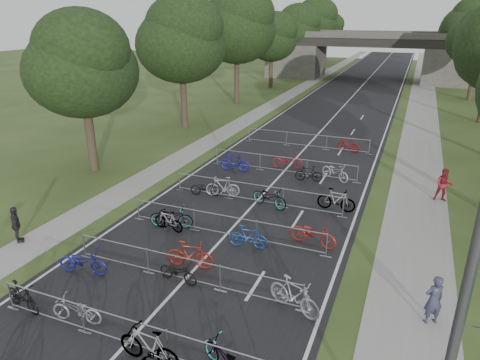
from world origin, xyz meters
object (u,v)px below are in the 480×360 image
at_px(overpass_bridge, 370,56).
at_px(pedestrian_b, 444,185).
at_px(pedestrian_c, 16,225).
at_px(lamppost, 456,344).
at_px(pedestrian_a, 434,300).

bearing_deg(overpass_bridge, pedestrian_b, -78.67).
height_order(overpass_bridge, pedestrian_c, overpass_bridge).
height_order(lamppost, pedestrian_c, lamppost).
distance_m(overpass_bridge, lamppost, 63.55).
bearing_deg(pedestrian_b, pedestrian_a, -97.37).
bearing_deg(lamppost, pedestrian_a, 87.80).
xyz_separation_m(overpass_bridge, pedestrian_c, (-8.20, -57.89, -2.69)).
xyz_separation_m(overpass_bridge, pedestrian_b, (9.20, -45.93, -2.63)).
bearing_deg(pedestrian_a, pedestrian_c, -25.94).
bearing_deg(pedestrian_a, pedestrian_b, -123.21).
distance_m(lamppost, pedestrian_c, 17.64).
bearing_deg(pedestrian_c, pedestrian_a, -134.32).
bearing_deg(pedestrian_a, lamppost, 57.92).
distance_m(lamppost, pedestrian_b, 17.42).
height_order(overpass_bridge, lamppost, lamppost).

